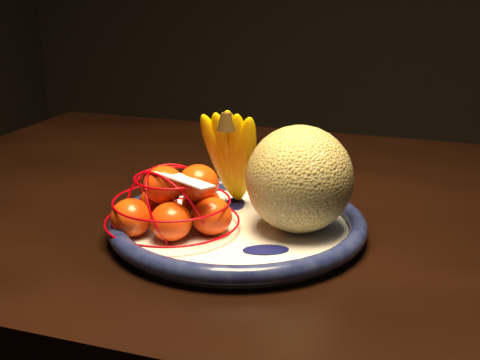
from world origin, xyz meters
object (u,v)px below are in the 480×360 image
(dining_table, at_px, (335,256))
(fruit_bowl, at_px, (238,226))
(banana_bunch, at_px, (233,154))
(mandarin_bag, at_px, (175,205))
(cantaloupe, at_px, (299,179))

(dining_table, xyz_separation_m, fruit_bowl, (-0.10, -0.14, 0.09))
(banana_bunch, distance_m, mandarin_bag, 0.11)
(fruit_bowl, xyz_separation_m, banana_bunch, (-0.03, 0.06, 0.07))
(fruit_bowl, relative_size, cantaloupe, 2.46)
(mandarin_bag, bearing_deg, banana_bunch, 66.63)
(banana_bunch, bearing_deg, mandarin_bag, -114.80)
(fruit_bowl, bearing_deg, cantaloupe, 8.80)
(cantaloupe, xyz_separation_m, banana_bunch, (-0.10, 0.05, 0.01))
(dining_table, bearing_deg, fruit_bowl, -124.15)
(fruit_bowl, distance_m, mandarin_bag, 0.08)
(cantaloupe, bearing_deg, dining_table, 77.55)
(fruit_bowl, height_order, mandarin_bag, mandarin_bag)
(mandarin_bag, bearing_deg, fruit_bowl, 26.07)
(dining_table, height_order, mandarin_bag, mandarin_bag)
(cantaloupe, bearing_deg, mandarin_bag, -162.50)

